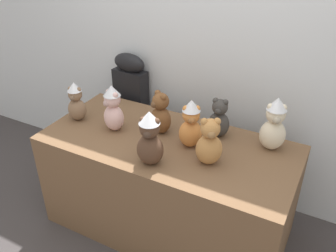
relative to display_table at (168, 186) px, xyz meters
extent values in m
plane|color=#3D3838|center=(0.00, -0.25, -0.37)|extent=(10.00, 10.00, 0.00)
cube|color=silver|center=(0.00, 0.63, 0.93)|extent=(7.00, 0.08, 2.60)
cube|color=brown|center=(0.00, 0.00, 0.00)|extent=(1.66, 0.77, 0.74)
cube|color=black|center=(-0.62, 0.51, 0.10)|extent=(0.29, 0.14, 0.93)
ellipsoid|color=black|center=(-0.62, 0.51, 0.62)|extent=(0.29, 0.14, 0.15)
ellipsoid|color=#7F6047|center=(-0.70, -0.04, 0.45)|extent=(0.15, 0.14, 0.16)
sphere|color=#7F6047|center=(-0.70, -0.04, 0.57)|extent=(0.10, 0.10, 0.10)
sphere|color=#7F6047|center=(-0.73, -0.05, 0.61)|extent=(0.04, 0.04, 0.04)
sphere|color=#7F6047|center=(-0.67, -0.03, 0.61)|extent=(0.04, 0.04, 0.04)
sphere|color=brown|center=(-0.69, -0.08, 0.56)|extent=(0.04, 0.04, 0.04)
cone|color=silver|center=(-0.70, -0.04, 0.63)|extent=(0.10, 0.10, 0.06)
ellipsoid|color=#4C3323|center=(0.01, -0.25, 0.47)|extent=(0.19, 0.17, 0.19)
sphere|color=#4C3323|center=(0.01, -0.25, 0.61)|extent=(0.12, 0.12, 0.12)
sphere|color=#4C3323|center=(-0.02, -0.26, 0.66)|extent=(0.04, 0.04, 0.04)
sphere|color=#4C3323|center=(0.05, -0.24, 0.66)|extent=(0.04, 0.04, 0.04)
sphere|color=#412E23|center=(0.03, -0.29, 0.60)|extent=(0.05, 0.05, 0.05)
cone|color=silver|center=(0.01, -0.25, 0.68)|extent=(0.12, 0.12, 0.08)
ellipsoid|color=#D17F3D|center=(0.14, 0.03, 0.46)|extent=(0.19, 0.18, 0.18)
sphere|color=#D17F3D|center=(0.14, 0.03, 0.59)|extent=(0.11, 0.11, 0.11)
sphere|color=#D17F3D|center=(0.11, 0.01, 0.64)|extent=(0.04, 0.04, 0.04)
sphere|color=#D17F3D|center=(0.17, 0.05, 0.64)|extent=(0.04, 0.04, 0.04)
sphere|color=#A06536|center=(0.17, -0.01, 0.58)|extent=(0.05, 0.05, 0.05)
cone|color=silver|center=(0.14, 0.03, 0.66)|extent=(0.11, 0.11, 0.07)
ellipsoid|color=beige|center=(-0.40, -0.03, 0.46)|extent=(0.18, 0.17, 0.18)
sphere|color=beige|center=(-0.40, -0.03, 0.60)|extent=(0.11, 0.11, 0.11)
sphere|color=beige|center=(-0.43, -0.02, 0.64)|extent=(0.04, 0.04, 0.04)
sphere|color=beige|center=(-0.36, -0.04, 0.64)|extent=(0.04, 0.04, 0.04)
sphere|color=#A88783|center=(-0.41, -0.07, 0.59)|extent=(0.05, 0.05, 0.05)
cone|color=silver|center=(-0.40, -0.03, 0.66)|extent=(0.12, 0.12, 0.07)
ellipsoid|color=brown|center=(-0.10, 0.09, 0.46)|extent=(0.20, 0.19, 0.19)
sphere|color=brown|center=(-0.10, 0.09, 0.60)|extent=(0.11, 0.11, 0.11)
sphere|color=brown|center=(-0.13, 0.11, 0.65)|extent=(0.04, 0.04, 0.04)
sphere|color=brown|center=(-0.07, 0.07, 0.65)|extent=(0.04, 0.04, 0.04)
sphere|color=brown|center=(-0.12, 0.05, 0.59)|extent=(0.05, 0.05, 0.05)
ellipsoid|color=#383533|center=(0.26, 0.23, 0.46)|extent=(0.15, 0.13, 0.17)
sphere|color=#383533|center=(0.26, 0.23, 0.58)|extent=(0.10, 0.10, 0.10)
sphere|color=#383533|center=(0.22, 0.22, 0.62)|extent=(0.04, 0.04, 0.04)
sphere|color=#383533|center=(0.29, 0.23, 0.62)|extent=(0.04, 0.04, 0.04)
sphere|color=#32302E|center=(0.26, 0.18, 0.57)|extent=(0.04, 0.04, 0.04)
ellipsoid|color=#B27A42|center=(0.32, -0.09, 0.47)|extent=(0.20, 0.19, 0.19)
sphere|color=#B27A42|center=(0.32, -0.09, 0.61)|extent=(0.12, 0.12, 0.12)
sphere|color=#B27A42|center=(0.28, -0.10, 0.65)|extent=(0.04, 0.04, 0.04)
sphere|color=#B27A42|center=(0.35, -0.07, 0.65)|extent=(0.04, 0.04, 0.04)
sphere|color=olive|center=(0.34, -0.13, 0.60)|extent=(0.05, 0.05, 0.05)
ellipsoid|color=beige|center=(0.60, 0.24, 0.47)|extent=(0.20, 0.18, 0.20)
sphere|color=beige|center=(0.60, 0.24, 0.61)|extent=(0.12, 0.12, 0.12)
sphere|color=beige|center=(0.57, 0.23, 0.66)|extent=(0.04, 0.04, 0.04)
sphere|color=beige|center=(0.64, 0.25, 0.66)|extent=(0.04, 0.04, 0.04)
sphere|color=#ABA08A|center=(0.62, 0.19, 0.60)|extent=(0.05, 0.05, 0.05)
cone|color=silver|center=(0.60, 0.24, 0.68)|extent=(0.12, 0.12, 0.08)
camera|label=1|loc=(0.93, -1.76, 1.68)|focal=39.28mm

